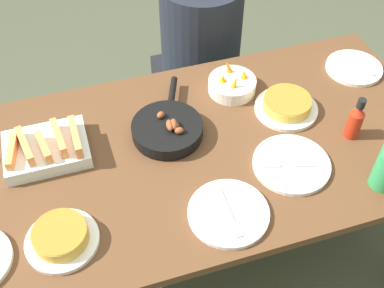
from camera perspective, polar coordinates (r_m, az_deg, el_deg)
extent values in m
plane|color=#474C38|center=(2.28, 0.00, -13.60)|extent=(14.00, 14.00, 0.00)
cube|color=brown|center=(1.66, 0.00, -1.10)|extent=(1.78, 0.87, 0.03)
cylinder|color=brown|center=(2.45, 16.16, 3.75)|extent=(0.07, 0.07, 0.73)
cube|color=silver|center=(1.69, -16.84, -0.62)|extent=(0.28, 0.21, 0.05)
cube|color=#ED8E4C|center=(1.66, -20.54, -0.84)|extent=(0.05, 0.14, 0.04)
cube|color=#ED8E4C|center=(1.66, -19.16, -0.28)|extent=(0.05, 0.16, 0.04)
cube|color=#ED8E4C|center=(1.64, -17.15, -0.39)|extent=(0.04, 0.13, 0.04)
cube|color=#ED8E4C|center=(1.65, -15.49, 0.67)|extent=(0.04, 0.16, 0.05)
cube|color=#ED8E4C|center=(1.63, -13.62, 0.79)|extent=(0.03, 0.16, 0.05)
cylinder|color=black|center=(1.69, -2.91, 1.18)|extent=(0.24, 0.24, 0.01)
cylinder|color=black|center=(1.67, -2.94, 1.79)|extent=(0.25, 0.25, 0.04)
cylinder|color=black|center=(1.81, -2.32, 6.31)|extent=(0.07, 0.14, 0.02)
ellipsoid|color=brown|center=(1.64, -2.07, 2.22)|extent=(0.04, 0.04, 0.03)
ellipsoid|color=brown|center=(1.63, -2.66, 2.24)|extent=(0.03, 0.05, 0.03)
ellipsoid|color=brown|center=(1.64, -2.18, 2.38)|extent=(0.03, 0.05, 0.03)
ellipsoid|color=brown|center=(1.68, -3.73, 3.45)|extent=(0.04, 0.04, 0.03)
ellipsoid|color=brown|center=(1.62, -1.54, 1.60)|extent=(0.03, 0.03, 0.03)
cylinder|color=silver|center=(1.47, -15.10, -11.01)|extent=(0.22, 0.22, 0.02)
cylinder|color=gold|center=(1.45, -15.33, -10.41)|extent=(0.16, 0.16, 0.04)
cylinder|color=#AB7427|center=(1.43, -15.51, -9.93)|extent=(0.16, 0.16, 0.00)
cylinder|color=silver|center=(1.81, 11.08, 4.13)|extent=(0.23, 0.23, 0.02)
cylinder|color=gold|center=(1.79, 11.20, 4.75)|extent=(0.18, 0.18, 0.04)
cylinder|color=#AB7427|center=(1.78, 11.30, 5.24)|extent=(0.17, 0.17, 0.00)
cylinder|color=silver|center=(1.48, 4.35, -8.16)|extent=(0.25, 0.25, 0.02)
cylinder|color=silver|center=(1.49, 4.13, -7.08)|extent=(0.01, 0.14, 0.01)
cube|color=silver|center=(1.44, 5.39, -10.01)|extent=(0.02, 0.05, 0.00)
cylinder|color=silver|center=(2.06, 18.64, 8.54)|extent=(0.22, 0.22, 0.02)
cylinder|color=silver|center=(2.08, 18.80, 9.36)|extent=(0.03, 0.12, 0.01)
cube|color=silver|center=(2.04, 20.39, 8.03)|extent=(0.03, 0.05, 0.00)
cylinder|color=silver|center=(1.63, 11.70, -2.35)|extent=(0.26, 0.26, 0.02)
cylinder|color=silver|center=(1.61, 12.71, -2.50)|extent=(0.13, 0.05, 0.01)
cube|color=silver|center=(1.60, 9.48, -2.45)|extent=(0.06, 0.04, 0.00)
cylinder|color=silver|center=(1.85, 4.77, 6.96)|extent=(0.18, 0.18, 0.05)
cone|color=orange|center=(1.84, 6.18, 8.16)|extent=(0.03, 0.04, 0.04)
cone|color=orange|center=(1.86, 4.31, 9.09)|extent=(0.04, 0.03, 0.06)
cone|color=orange|center=(1.82, 3.67, 7.72)|extent=(0.03, 0.04, 0.04)
cone|color=orange|center=(1.79, 5.13, 7.29)|extent=(0.04, 0.03, 0.06)
cylinder|color=#B72814|center=(1.75, 18.63, 2.19)|extent=(0.05, 0.05, 0.10)
cone|color=#B72814|center=(1.70, 19.17, 3.77)|extent=(0.05, 0.05, 0.03)
cylinder|color=black|center=(1.68, 19.44, 4.55)|extent=(0.03, 0.03, 0.03)
cube|color=black|center=(2.53, 0.92, 4.08)|extent=(0.40, 0.40, 0.50)
cylinder|color=#1E232D|center=(2.23, 1.08, 13.16)|extent=(0.37, 0.37, 0.47)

